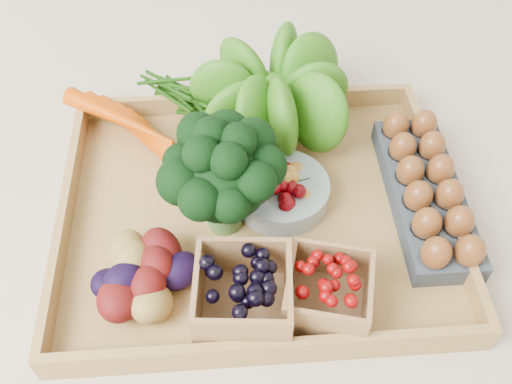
{
  "coord_description": "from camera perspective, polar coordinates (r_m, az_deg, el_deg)",
  "views": [
    {
      "loc": [
        -0.04,
        -0.5,
        0.67
      ],
      "look_at": [
        0.0,
        0.0,
        0.06
      ],
      "focal_mm": 40.0,
      "sensor_mm": 36.0,
      "label": 1
    }
  ],
  "objects": [
    {
      "name": "ground",
      "position": [
        0.84,
        0.0,
        -2.61
      ],
      "size": [
        4.0,
        4.0,
        0.0
      ],
      "primitive_type": "plane",
      "color": "beige",
      "rests_on": "ground"
    },
    {
      "name": "tray",
      "position": [
        0.83,
        0.0,
        -2.3
      ],
      "size": [
        0.55,
        0.45,
        0.01
      ],
      "primitive_type": "cube",
      "color": "#AC8548",
      "rests_on": "ground"
    },
    {
      "name": "carrots",
      "position": [
        0.9,
        -10.1,
        4.97
      ],
      "size": [
        0.21,
        0.15,
        0.05
      ],
      "primitive_type": null,
      "color": "#C94200",
      "rests_on": "tray"
    },
    {
      "name": "lettuce",
      "position": [
        0.89,
        1.88,
        10.4
      ],
      "size": [
        0.16,
        0.16,
        0.16
      ],
      "primitive_type": "sphere",
      "color": "#1B590D",
      "rests_on": "tray"
    },
    {
      "name": "broccoli",
      "position": [
        0.77,
        -3.31,
        -0.18
      ],
      "size": [
        0.16,
        0.16,
        0.13
      ],
      "primitive_type": null,
      "color": "black",
      "rests_on": "tray"
    },
    {
      "name": "cherry_bowl",
      "position": [
        0.83,
        2.59,
        0.01
      ],
      "size": [
        0.14,
        0.14,
        0.04
      ],
      "primitive_type": "cylinder",
      "color": "#8C9EA5",
      "rests_on": "tray"
    },
    {
      "name": "egg_carton",
      "position": [
        0.86,
        16.53,
        -0.32
      ],
      "size": [
        0.1,
        0.28,
        0.03
      ],
      "primitive_type": "cube",
      "rotation": [
        0.0,
        0.0,
        -0.01
      ],
      "color": "#333941",
      "rests_on": "tray"
    },
    {
      "name": "potatoes",
      "position": [
        0.74,
        -11.52,
        -7.72
      ],
      "size": [
        0.14,
        0.14,
        0.08
      ],
      "primitive_type": null,
      "color": "#460B0B",
      "rests_on": "tray"
    },
    {
      "name": "punnet_blackberry",
      "position": [
        0.71,
        -1.29,
        -10.21
      ],
      "size": [
        0.13,
        0.13,
        0.08
      ],
      "primitive_type": "cube",
      "rotation": [
        0.0,
        0.0,
        -0.09
      ],
      "color": "black",
      "rests_on": "tray"
    },
    {
      "name": "punnet_raspberry",
      "position": [
        0.72,
        7.19,
        -9.93
      ],
      "size": [
        0.12,
        0.12,
        0.07
      ],
      "primitive_type": "cube",
      "rotation": [
        0.0,
        0.0,
        -0.25
      ],
      "color": "#6A0405",
      "rests_on": "tray"
    }
  ]
}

